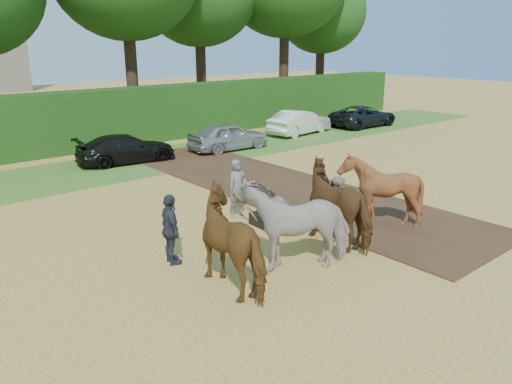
# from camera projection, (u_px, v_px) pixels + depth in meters

# --- Properties ---
(ground) EXTENTS (120.00, 120.00, 0.00)m
(ground) POSITION_uv_depth(u_px,v_px,m) (415.00, 254.00, 13.21)
(ground) COLOR gold
(ground) RESTS_ON ground
(earth_strip) EXTENTS (4.50, 17.00, 0.05)m
(earth_strip) POSITION_uv_depth(u_px,v_px,m) (278.00, 187.00, 19.24)
(earth_strip) COLOR #472D1C
(earth_strip) RESTS_ON ground
(grass_verge) EXTENTS (50.00, 5.00, 0.03)m
(grass_verge) POSITION_uv_depth(u_px,v_px,m) (153.00, 161.00, 23.41)
(grass_verge) COLOR #38601E
(grass_verge) RESTS_ON ground
(hedgerow) EXTENTS (46.00, 1.60, 3.00)m
(hedgerow) POSITION_uv_depth(u_px,v_px,m) (109.00, 118.00, 26.26)
(hedgerow) COLOR #14380F
(hedgerow) RESTS_ON ground
(spectator_near) EXTENTS (1.10, 1.11, 1.81)m
(spectator_near) POSITION_uv_depth(u_px,v_px,m) (337.00, 207.00, 14.09)
(spectator_near) COLOR #BEAC95
(spectator_near) RESTS_ON ground
(spectator_far) EXTENTS (0.67, 1.15, 1.83)m
(spectator_far) POSITION_uv_depth(u_px,v_px,m) (171.00, 230.00, 12.42)
(spectator_far) COLOR #252732
(spectator_far) RESTS_ON ground
(plough_team) EXTENTS (7.28, 5.29, 2.22)m
(plough_team) POSITION_uv_depth(u_px,v_px,m) (318.00, 211.00, 13.19)
(plough_team) COLOR brown
(plough_team) RESTS_ON ground
(parked_cars) EXTENTS (30.82, 3.16, 1.46)m
(parked_cars) POSITION_uv_depth(u_px,v_px,m) (229.00, 134.00, 26.14)
(parked_cars) COLOR white
(parked_cars) RESTS_ON ground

